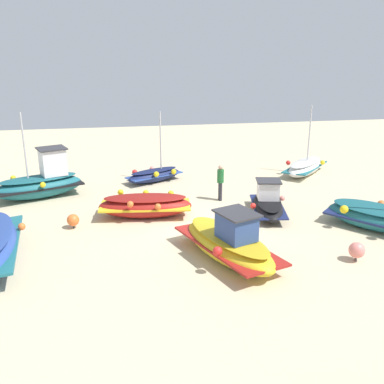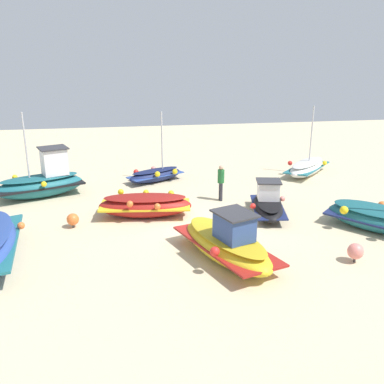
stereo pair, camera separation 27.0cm
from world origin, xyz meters
TOP-DOWN VIEW (x-y plane):
  - ground_plane at (0.00, 0.00)m, footprint 50.26×50.26m
  - fishing_boat_0 at (-7.31, -6.74)m, footprint 3.71×3.75m
  - fishing_boat_2 at (2.36, -1.57)m, footprint 4.17×2.17m
  - fishing_boat_3 at (7.18, -5.12)m, footprint 4.55×3.13m
  - fishing_boat_4 at (-2.96, -0.91)m, footprint 1.92×3.52m
  - fishing_boat_5 at (-6.62, 1.34)m, footprint 3.63×3.91m
  - fishing_boat_6 at (1.48, -6.77)m, footprint 3.36×2.44m
  - fishing_boat_7 at (-0.17, 2.96)m, footprint 3.27×4.94m
  - person_walking at (-1.34, -3.09)m, footprint 0.32×0.32m
  - mooring_buoy_0 at (5.35, -0.78)m, footprint 0.50×0.50m
  - mooring_buoy_1 at (-4.42, 3.92)m, footprint 0.55×0.55m

SIDE VIEW (x-z plane):
  - ground_plane at x=0.00m, z-range 0.00..0.00m
  - mooring_buoy_0 at x=5.35m, z-range 0.05..0.65m
  - fishing_boat_6 at x=1.48m, z-range -1.53..2.30m
  - mooring_buoy_1 at x=-4.42m, z-range 0.06..0.74m
  - fishing_boat_0 at x=-7.31m, z-range -1.55..2.42m
  - fishing_boat_4 at x=-2.96m, z-range -0.28..1.26m
  - fishing_boat_5 at x=-6.62m, z-range -1.24..2.24m
  - fishing_boat_2 at x=2.36m, z-range 0.00..1.03m
  - fishing_boat_7 at x=-0.17m, z-range -0.34..1.53m
  - fishing_boat_3 at x=7.18m, z-range -1.36..2.86m
  - person_walking at x=-1.34m, z-range 0.14..1.88m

